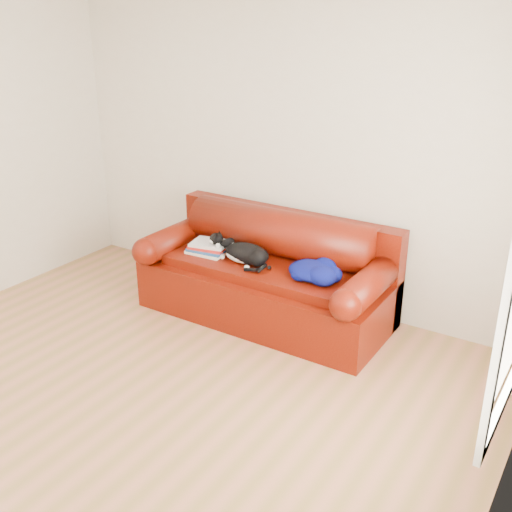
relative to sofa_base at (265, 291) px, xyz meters
The scene contains 7 objects.
ground 1.52m from the sofa_base, 93.89° to the right, with size 4.50×4.50×0.00m, color olive.
room_shell 2.06m from the sofa_base, 89.14° to the right, with size 4.52×4.02×2.61m.
sofa_base is the anchor object (origin of this frame).
sofa_back 0.39m from the sofa_base, 90.00° to the left, with size 2.10×1.01×0.88m.
book_stack 0.61m from the sofa_base, behind, with size 0.35×0.29×0.10m.
cat 0.38m from the sofa_base, 143.12° to the right, with size 0.55×0.33×0.21m.
blanket 0.59m from the sofa_base, ahead, with size 0.48×0.44×0.14m.
Camera 1 is at (2.51, -2.42, 2.44)m, focal length 42.00 mm.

